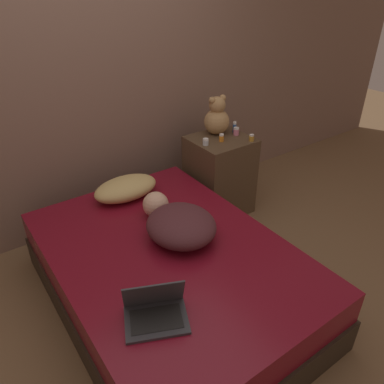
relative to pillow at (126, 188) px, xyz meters
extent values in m
plane|color=brown|center=(-0.07, -0.72, -0.53)|extent=(12.00, 12.00, 0.00)
cube|color=#846656|center=(-0.07, 0.52, 0.77)|extent=(8.00, 0.06, 2.60)
cube|color=#2D2319|center=(-0.07, -0.72, -0.41)|extent=(1.35, 1.92, 0.24)
cube|color=maroon|center=(-0.07, -0.72, -0.19)|extent=(1.33, 1.88, 0.22)
cube|color=brown|center=(0.92, 0.00, -0.17)|extent=(0.50, 0.47, 0.72)
ellipsoid|color=tan|center=(0.00, 0.00, 0.00)|extent=(0.50, 0.30, 0.16)
ellipsoid|color=#4C2328|center=(0.06, -0.67, 0.02)|extent=(0.44, 0.48, 0.20)
sphere|color=#DBAD8E|center=(0.06, -0.35, 0.01)|extent=(0.18, 0.18, 0.18)
cylinder|color=#DBAD8E|center=(0.26, -0.64, -0.05)|extent=(0.06, 0.22, 0.06)
cube|color=#333338|center=(-0.42, -1.16, -0.07)|extent=(0.38, 0.33, 0.02)
cube|color=black|center=(-0.42, -1.16, -0.06)|extent=(0.30, 0.25, 0.00)
cube|color=#333338|center=(-0.39, -1.09, 0.04)|extent=(0.32, 0.21, 0.21)
cube|color=black|center=(-0.39, -1.09, 0.04)|extent=(0.28, 0.18, 0.18)
sphere|color=tan|center=(0.96, 0.11, 0.30)|extent=(0.22, 0.22, 0.22)
sphere|color=tan|center=(0.96, 0.11, 0.45)|extent=(0.14, 0.14, 0.14)
sphere|color=tan|center=(0.90, 0.11, 0.50)|extent=(0.06, 0.06, 0.06)
sphere|color=tan|center=(1.02, 0.11, 0.50)|extent=(0.06, 0.06, 0.06)
cylinder|color=orange|center=(0.88, -0.05, 0.21)|extent=(0.04, 0.04, 0.05)
cylinder|color=white|center=(0.88, -0.05, 0.24)|extent=(0.04, 0.04, 0.01)
cylinder|color=gold|center=(1.10, -0.19, 0.21)|extent=(0.04, 0.04, 0.04)
cylinder|color=white|center=(1.10, -0.19, 0.24)|extent=(0.04, 0.04, 0.01)
cylinder|color=pink|center=(1.08, -0.02, 0.21)|extent=(0.05, 0.05, 0.05)
cylinder|color=white|center=(1.08, -0.02, 0.25)|extent=(0.05, 0.05, 0.01)
cylinder|color=silver|center=(0.73, -0.03, 0.21)|extent=(0.05, 0.05, 0.04)
cylinder|color=white|center=(0.73, -0.03, 0.24)|extent=(0.05, 0.05, 0.01)
cylinder|color=#3866B2|center=(1.11, 0.04, 0.22)|extent=(0.03, 0.03, 0.08)
cylinder|color=white|center=(1.11, 0.04, 0.27)|extent=(0.03, 0.03, 0.02)
camera|label=1|loc=(-1.01, -2.30, 1.43)|focal=35.00mm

